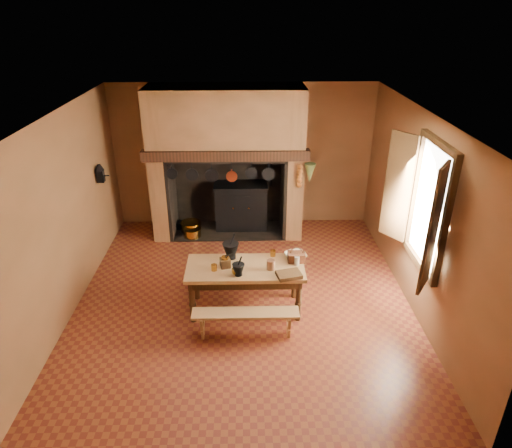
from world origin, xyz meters
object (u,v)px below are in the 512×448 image
(work_table, at_px, (245,273))
(bench_front, at_px, (246,318))
(coffee_grinder, at_px, (225,262))
(mixing_bowl, at_px, (296,256))
(wicker_basket, at_px, (296,256))
(iron_range, at_px, (242,205))

(work_table, distance_m, bench_front, 0.70)
(coffee_grinder, distance_m, mixing_bowl, 1.04)
(bench_front, distance_m, wicker_basket, 1.17)
(iron_range, distance_m, work_table, 2.72)
(work_table, relative_size, wicker_basket, 6.89)
(iron_range, bearing_deg, bench_front, -88.72)
(coffee_grinder, distance_m, wicker_basket, 1.03)
(iron_range, height_order, coffee_grinder, iron_range)
(iron_range, relative_size, work_table, 0.96)
(work_table, distance_m, mixing_bowl, 0.78)
(work_table, xyz_separation_m, bench_front, (-0.00, -0.63, -0.31))
(work_table, distance_m, coffee_grinder, 0.34)
(coffee_grinder, xyz_separation_m, mixing_bowl, (1.02, 0.23, -0.04))
(iron_range, height_order, wicker_basket, iron_range)
(work_table, bearing_deg, coffee_grinder, -178.63)
(mixing_bowl, bearing_deg, coffee_grinder, -167.44)
(iron_range, bearing_deg, work_table, -88.42)
(work_table, height_order, wicker_basket, wicker_basket)
(iron_range, relative_size, mixing_bowl, 5.22)
(coffee_grinder, relative_size, wicker_basket, 0.86)
(iron_range, relative_size, wicker_basket, 6.58)
(bench_front, bearing_deg, iron_range, 91.28)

